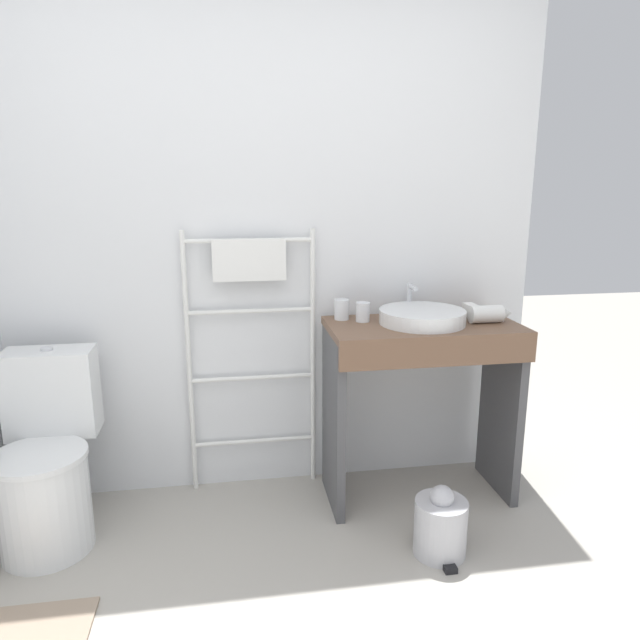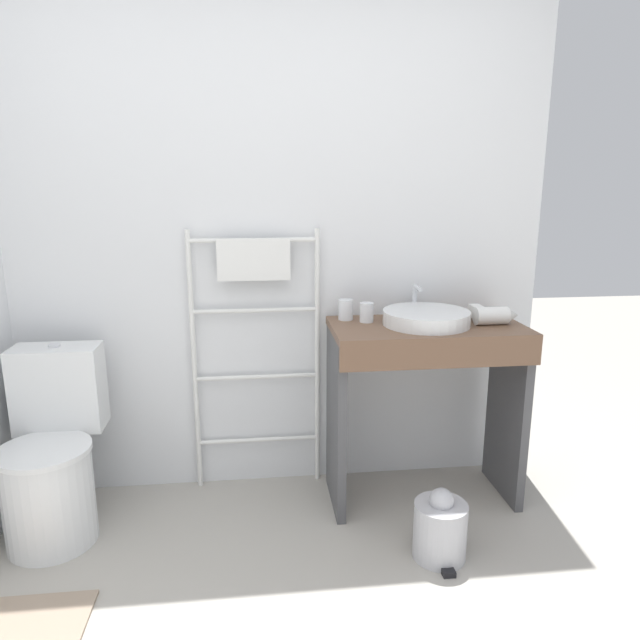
% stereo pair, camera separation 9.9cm
% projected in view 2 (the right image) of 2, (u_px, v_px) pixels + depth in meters
% --- Properties ---
extents(wall_back, '(2.66, 0.12, 2.67)m').
position_uv_depth(wall_back, '(270.00, 217.00, 2.72)').
color(wall_back, silver).
rests_on(wall_back, ground_plane).
extents(toilet, '(0.38, 0.54, 0.81)m').
position_uv_depth(toilet, '(52.00, 460.00, 2.44)').
color(toilet, white).
rests_on(toilet, ground_plane).
extents(towel_radiator, '(0.62, 0.06, 1.29)m').
position_uv_depth(towel_radiator, '(255.00, 309.00, 2.71)').
color(towel_radiator, white).
rests_on(towel_radiator, ground_plane).
extents(vanity_counter, '(0.88, 0.46, 0.87)m').
position_uv_depth(vanity_counter, '(425.00, 385.00, 2.65)').
color(vanity_counter, brown).
rests_on(vanity_counter, ground_plane).
extents(sink_basin, '(0.39, 0.39, 0.06)m').
position_uv_depth(sink_basin, '(426.00, 317.00, 2.59)').
color(sink_basin, white).
rests_on(sink_basin, vanity_counter).
extents(faucet, '(0.02, 0.10, 0.15)m').
position_uv_depth(faucet, '(416.00, 296.00, 2.75)').
color(faucet, silver).
rests_on(faucet, vanity_counter).
extents(cup_near_wall, '(0.07, 0.07, 0.10)m').
position_uv_depth(cup_near_wall, '(346.00, 310.00, 2.68)').
color(cup_near_wall, white).
rests_on(cup_near_wall, vanity_counter).
extents(cup_near_edge, '(0.06, 0.06, 0.09)m').
position_uv_depth(cup_near_edge, '(367.00, 312.00, 2.64)').
color(cup_near_edge, white).
rests_on(cup_near_edge, vanity_counter).
extents(hair_dryer, '(0.20, 0.18, 0.08)m').
position_uv_depth(hair_dryer, '(492.00, 315.00, 2.61)').
color(hair_dryer, white).
rests_on(hair_dryer, vanity_counter).
extents(trash_bin, '(0.22, 0.25, 0.30)m').
position_uv_depth(trash_bin, '(440.00, 528.00, 2.31)').
color(trash_bin, '#B7B7BC').
rests_on(trash_bin, ground_plane).
extents(bath_mat, '(0.56, 0.36, 0.01)m').
position_uv_depth(bath_mat, '(0.00, 634.00, 1.93)').
color(bath_mat, gray).
rests_on(bath_mat, ground_plane).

